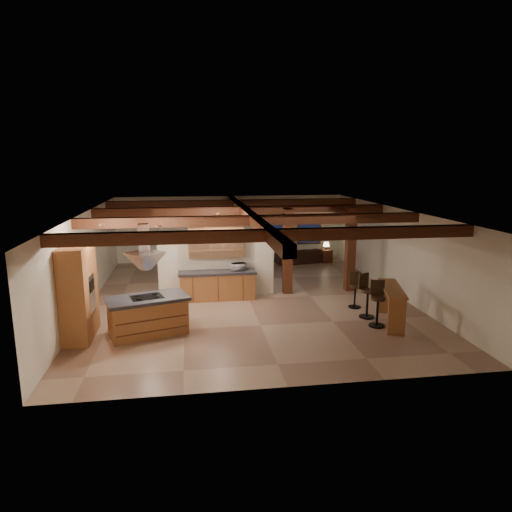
{
  "coord_description": "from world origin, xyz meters",
  "views": [
    {
      "loc": [
        -1.86,
        -14.21,
        4.45
      ],
      "look_at": [
        0.32,
        0.5,
        1.32
      ],
      "focal_mm": 32.0,
      "sensor_mm": 36.0,
      "label": 1
    }
  ],
  "objects": [
    {
      "name": "microwave",
      "position": [
        -0.31,
        0.11,
        1.06
      ],
      "size": [
        0.5,
        0.39,
        0.24
      ],
      "primitive_type": "imported",
      "rotation": [
        0.0,
        0.0,
        3.38
      ],
      "color": "silver",
      "rests_on": "back_counter"
    },
    {
      "name": "back_windows",
      "position": [
        2.8,
        5.93,
        1.5
      ],
      "size": [
        2.7,
        0.07,
        1.7
      ],
      "color": "#3E200F",
      "rests_on": "room_walls"
    },
    {
      "name": "side_table",
      "position": [
        4.13,
        4.96,
        0.28
      ],
      "size": [
        0.5,
        0.5,
        0.56
      ],
      "primitive_type": "cube",
      "rotation": [
        0.0,
        0.0,
        0.12
      ],
      "color": "#3E200F",
      "rests_on": "ground"
    },
    {
      "name": "table_lamp",
      "position": [
        4.13,
        4.96,
        0.8
      ],
      "size": [
        0.28,
        0.28,
        0.33
      ],
      "color": "black",
      "rests_on": "side_table"
    },
    {
      "name": "ground",
      "position": [
        0.0,
        0.0,
        0.0
      ],
      "size": [
        12.0,
        12.0,
        0.0
      ],
      "primitive_type": "plane",
      "color": "tan",
      "rests_on": "ground"
    },
    {
      "name": "kitchen_island",
      "position": [
        -2.99,
        -2.65,
        0.51
      ],
      "size": [
        2.27,
        1.65,
        1.01
      ],
      "color": "#AC5B37",
      "rests_on": "ground"
    },
    {
      "name": "bar_counter",
      "position": [
        3.61,
        -2.83,
        0.7
      ],
      "size": [
        1.0,
        2.03,
        1.03
      ],
      "color": "#AC5B37",
      "rests_on": "ground"
    },
    {
      "name": "bar_stool_b",
      "position": [
        3.13,
        -2.24,
        0.64
      ],
      "size": [
        0.48,
        0.49,
        1.27
      ],
      "color": "black",
      "rests_on": "ground"
    },
    {
      "name": "dining_chairs",
      "position": [
        -0.59,
        2.82,
        0.6
      ],
      "size": [
        2.27,
        2.27,
        1.17
      ],
      "color": "#3E200F",
      "rests_on": "ground"
    },
    {
      "name": "ceiling_beams",
      "position": [
        0.0,
        0.0,
        2.76
      ],
      "size": [
        10.0,
        12.0,
        0.28
      ],
      "color": "#3E200F",
      "rests_on": "room_walls"
    },
    {
      "name": "range_hood",
      "position": [
        -2.99,
        -2.65,
        1.78
      ],
      "size": [
        1.1,
        1.1,
        1.4
      ],
      "color": "silver",
      "rests_on": "room_walls"
    },
    {
      "name": "back_counter",
      "position": [
        -1.0,
        0.11,
        0.48
      ],
      "size": [
        2.5,
        0.66,
        0.94
      ],
      "color": "#AC5B37",
      "rests_on": "ground"
    },
    {
      "name": "bar_stool_a",
      "position": [
        3.15,
        -2.96,
        0.64
      ],
      "size": [
        0.45,
        0.47,
        1.25
      ],
      "color": "black",
      "rests_on": "ground"
    },
    {
      "name": "framed_art",
      "position": [
        -1.5,
        5.94,
        1.7
      ],
      "size": [
        0.65,
        0.05,
        0.85
      ],
      "color": "#3E200F",
      "rests_on": "room_walls"
    },
    {
      "name": "bar_stool_c",
      "position": [
        3.13,
        -1.32,
        0.56
      ],
      "size": [
        0.39,
        0.41,
        1.09
      ],
      "color": "black",
      "rests_on": "ground"
    },
    {
      "name": "timber_posts",
      "position": [
        2.5,
        0.5,
        1.76
      ],
      "size": [
        2.5,
        0.3,
        2.9
      ],
      "color": "#3E200F",
      "rests_on": "ground"
    },
    {
      "name": "pantry_cabinet",
      "position": [
        -4.67,
        -2.6,
        1.2
      ],
      "size": [
        0.67,
        1.6,
        2.4
      ],
      "color": "#AC5B37",
      "rests_on": "ground"
    },
    {
      "name": "partition_wall",
      "position": [
        -1.0,
        0.5,
        1.1
      ],
      "size": [
        3.8,
        0.18,
        2.2
      ],
      "primitive_type": "cube",
      "color": "white",
      "rests_on": "ground"
    },
    {
      "name": "room_walls",
      "position": [
        0.0,
        0.0,
        1.78
      ],
      "size": [
        12.0,
        12.0,
        12.0
      ],
      "color": "white",
      "rests_on": "ground"
    },
    {
      "name": "upper_display_cabinet",
      "position": [
        -1.0,
        0.31,
        1.85
      ],
      "size": [
        1.8,
        0.36,
        0.95
      ],
      "color": "#AC5B37",
      "rests_on": "partition_wall"
    },
    {
      "name": "recessed_cans",
      "position": [
        -2.53,
        -1.93,
        2.87
      ],
      "size": [
        3.16,
        2.46,
        0.03
      ],
      "color": "silver",
      "rests_on": "room_walls"
    },
    {
      "name": "dining_table",
      "position": [
        -0.59,
        2.82,
        0.33
      ],
      "size": [
        2.04,
        1.4,
        0.66
      ],
      "primitive_type": "imported",
      "rotation": [
        0.0,
        0.0,
        0.21
      ],
      "color": "#3B1E0E",
      "rests_on": "ground"
    },
    {
      "name": "sofa",
      "position": [
        2.97,
        5.04,
        0.31
      ],
      "size": [
        2.25,
        1.21,
        0.62
      ],
      "primitive_type": "imported",
      "rotation": [
        0.0,
        0.0,
        3.33
      ],
      "color": "black",
      "rests_on": "ground"
    }
  ]
}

